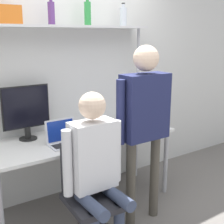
{
  "coord_description": "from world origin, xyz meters",
  "views": [
    {
      "loc": [
        -1.44,
        -2.31,
        1.79
      ],
      "look_at": [
        0.05,
        -0.11,
        1.12
      ],
      "focal_mm": 50.0,
      "sensor_mm": 36.0,
      "label": 1
    }
  ],
  "objects": [
    {
      "name": "storage_box",
      "position": [
        -0.61,
        0.6,
        1.95
      ],
      "size": [
        0.27,
        0.17,
        0.16
      ],
      "color": "#D1661E",
      "rests_on": "shelf_unit"
    },
    {
      "name": "person_seated",
      "position": [
        -0.25,
        -0.32,
        0.8
      ],
      "size": [
        0.54,
        0.47,
        1.36
      ],
      "color": "#38425B",
      "rests_on": "ground_plane"
    },
    {
      "name": "bottle_clear",
      "position": [
        0.69,
        0.6,
        1.98
      ],
      "size": [
        0.08,
        0.08,
        0.25
      ],
      "color": "silver",
      "rests_on": "shelf_unit"
    },
    {
      "name": "office_chair",
      "position": [
        -0.25,
        -0.27,
        0.28
      ],
      "size": [
        0.56,
        0.56,
        0.92
      ],
      "color": "black",
      "rests_on": "ground_plane"
    },
    {
      "name": "shelf_unit",
      "position": [
        0.0,
        0.6,
        1.61
      ],
      "size": [
        1.86,
        0.28,
        1.87
      ],
      "color": "silver",
      "rests_on": "ground_plane"
    },
    {
      "name": "laptop",
      "position": [
        -0.25,
        0.27,
        0.84
      ],
      "size": [
        0.3,
        0.23,
        0.23
      ],
      "color": "silver",
      "rests_on": "desk"
    },
    {
      "name": "wall_back",
      "position": [
        0.0,
        0.79,
        1.35
      ],
      "size": [
        8.0,
        0.06,
        2.7
      ],
      "color": "silver",
      "rests_on": "ground_plane"
    },
    {
      "name": "bottle_purple",
      "position": [
        -0.17,
        0.6,
        1.98
      ],
      "size": [
        0.07,
        0.07,
        0.26
      ],
      "color": "#593372",
      "rests_on": "shelf_unit"
    },
    {
      "name": "ground_plane",
      "position": [
        0.0,
        0.0,
        0.0
      ],
      "size": [
        12.0,
        12.0,
        0.0
      ],
      "primitive_type": "plane",
      "color": "slate"
    },
    {
      "name": "bottle_green",
      "position": [
        0.23,
        0.6,
        1.99
      ],
      "size": [
        0.07,
        0.07,
        0.29
      ],
      "color": "#2D8C3F",
      "rests_on": "shelf_unit"
    },
    {
      "name": "monitor",
      "position": [
        -0.48,
        0.59,
        1.07
      ],
      "size": [
        0.47,
        0.18,
        0.54
      ],
      "color": "black",
      "rests_on": "desk"
    },
    {
      "name": "desk",
      "position": [
        0.0,
        0.39,
        0.7
      ],
      "size": [
        1.96,
        0.74,
        0.77
      ],
      "color": "silver",
      "rests_on": "ground_plane"
    },
    {
      "name": "person_standing",
      "position": [
        0.35,
        -0.2,
        1.09
      ],
      "size": [
        0.62,
        0.23,
        1.7
      ],
      "color": "#4C473D",
      "rests_on": "ground_plane"
    },
    {
      "name": "cell_phone",
      "position": [
        0.03,
        0.26,
        0.78
      ],
      "size": [
        0.07,
        0.15,
        0.01
      ],
      "color": "silver",
      "rests_on": "desk"
    }
  ]
}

